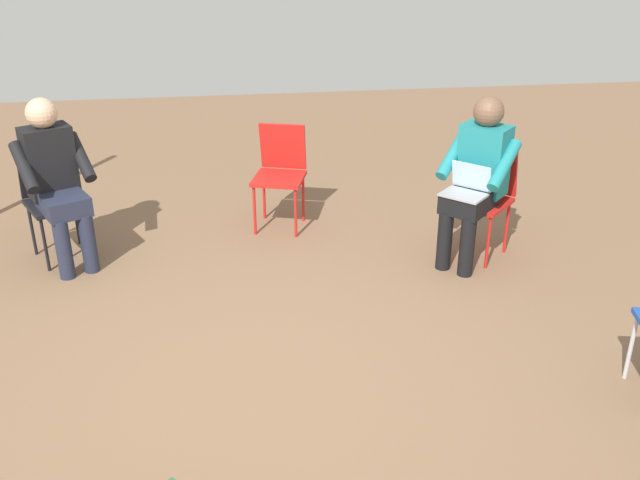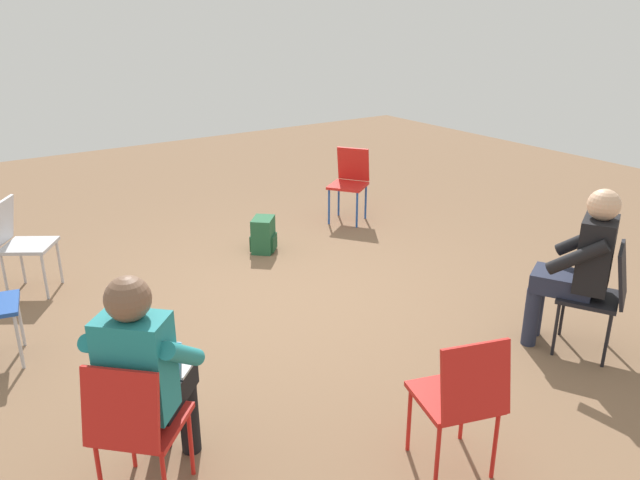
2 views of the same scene
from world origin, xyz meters
TOP-DOWN VIEW (x-y plane):
  - ground_plane at (0.00, 0.00)m, footprint 14.00×14.00m
  - chair_west at (-2.31, 0.36)m, footprint 0.53×0.50m
  - chair_northeast at (1.49, 1.82)m, footprint 0.57×0.58m
  - chair_southeast at (1.46, -1.75)m, footprint 0.57×0.58m
  - chair_northwest at (-1.57, 1.84)m, footprint 0.58×0.58m
  - chair_southwest at (-1.98, -1.39)m, footprint 0.57×0.55m
  - person_with_laptop at (-1.45, 1.72)m, footprint 0.64×0.64m
  - person_in_black at (-1.84, -1.31)m, footprint 0.62×0.62m
  - backpack_near_laptop_user at (1.15, -0.40)m, footprint 0.34×0.34m

SIDE VIEW (x-z plane):
  - ground_plane at x=0.00m, z-range 0.00..0.00m
  - backpack_near_laptop_user at x=1.15m, z-range -0.02..0.34m
  - chair_west at x=-2.31m, z-range 0.07..0.92m
  - chair_northeast at x=1.49m, z-range 0.07..0.92m
  - chair_southeast at x=1.46m, z-range 0.07..0.92m
  - chair_northwest at x=-1.57m, z-range 0.07..0.92m
  - chair_southwest at x=-1.98m, z-range 0.07..0.92m
  - person_with_laptop at x=-1.45m, z-range 0.07..1.31m
  - person_in_black at x=-1.84m, z-range 0.07..1.31m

